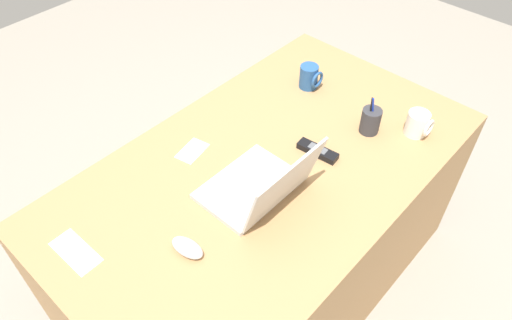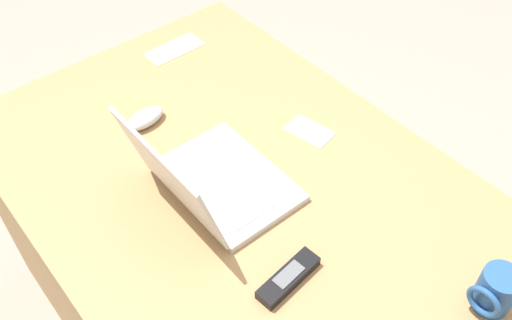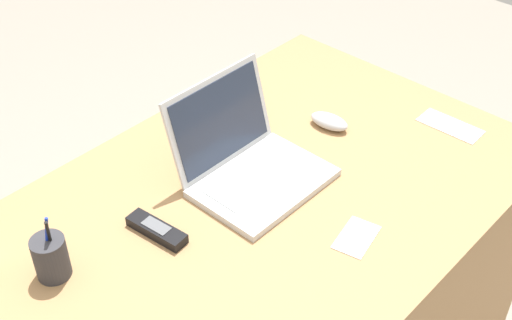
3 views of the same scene
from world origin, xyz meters
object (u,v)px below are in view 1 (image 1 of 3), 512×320
Objects in this scene: cordless_phone at (318,151)px; computer_mouse at (187,248)px; laptop at (260,186)px; coffee_mug_tall at (418,124)px; pen_holder at (371,121)px; coffee_mug_white at (310,77)px.

computer_mouse is at bearing -2.98° from cordless_phone.
laptop is 3.45× the size of coffee_mug_tall.
computer_mouse is 0.70× the size of pen_holder.
coffee_mug_white is 0.63× the size of cordless_phone.
pen_holder is at bearing 78.94° from coffee_mug_white.
pen_holder reaches higher than cordless_phone.
computer_mouse is at bearing 15.02° from coffee_mug_white.
coffee_mug_white is at bearing -101.06° from pen_holder.
laptop is 2.92× the size of computer_mouse.
coffee_mug_tall reaches higher than cordless_phone.
pen_holder is at bearing -52.36° from coffee_mug_tall.
computer_mouse is 0.96m from coffee_mug_tall.
pen_holder is (0.07, 0.34, 0.00)m from coffee_mug_white.
computer_mouse is 0.71× the size of cordless_phone.
coffee_mug_white is (-0.58, -0.25, 0.00)m from laptop.
computer_mouse is at bearing -6.89° from pen_holder.
coffee_mug_tall is (-0.04, 0.47, -0.00)m from coffee_mug_white.
coffee_mug_tall is 0.17m from pen_holder.
cordless_phone is at bearing -31.69° from coffee_mug_tall.
coffee_mug_white reaches higher than computer_mouse.
coffee_mug_tall is 0.60× the size of cordless_phone.
cordless_phone is (-0.29, 0.02, -0.04)m from laptop.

